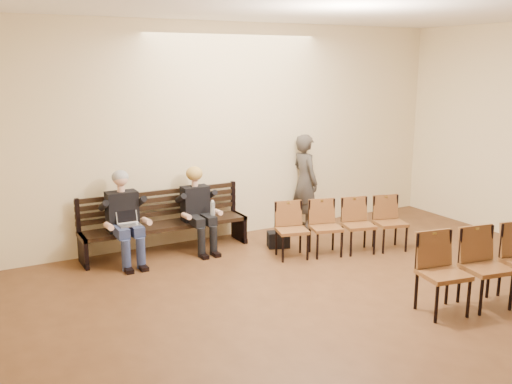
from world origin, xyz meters
TOP-DOWN VIEW (x-y plane):
  - ground at (0.00, 0.00)m, footprint 10.00×10.00m
  - room_walls at (0.00, 0.79)m, footprint 8.02×10.01m
  - bench at (-1.36, 4.65)m, footprint 2.60×0.90m
  - seated_man at (-2.03, 4.53)m, footprint 0.55×0.77m
  - seated_woman at (-0.87, 4.53)m, footprint 0.51×0.71m
  - laptop at (-2.00, 4.36)m, footprint 0.35×0.30m
  - water_bottle at (-0.71, 4.32)m, footprint 0.08×0.08m
  - bag at (0.28, 4.02)m, footprint 0.40×0.33m
  - passerby at (1.25, 4.75)m, footprint 0.47×0.71m
  - chair_row_front at (0.98, 3.29)m, footprint 2.10×0.96m
  - chair_row_back at (1.29, 0.90)m, footprint 1.78×0.81m

SIDE VIEW (x-z plane):
  - ground at x=0.00m, z-range 0.00..0.00m
  - bag at x=0.28m, z-range 0.00..0.25m
  - bench at x=-1.36m, z-range 0.00..0.45m
  - chair_row_front at x=0.98m, z-range 0.00..0.84m
  - chair_row_back at x=1.29m, z-range 0.00..0.95m
  - laptop at x=-2.00m, z-range 0.45..0.67m
  - water_bottle at x=-0.71m, z-range 0.45..0.69m
  - seated_woman at x=-0.87m, z-range 0.00..1.20m
  - seated_man at x=-2.03m, z-range 0.00..1.33m
  - passerby at x=1.25m, z-range 0.00..1.91m
  - room_walls at x=0.00m, z-range 0.78..4.29m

